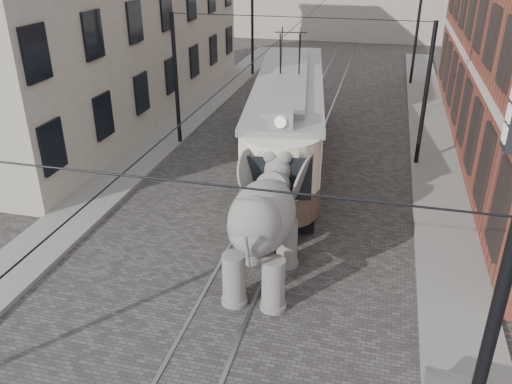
% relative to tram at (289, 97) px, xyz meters
% --- Properties ---
extents(ground, '(120.00, 120.00, 0.00)m').
position_rel_tram_xyz_m(ground, '(0.35, -5.62, -2.73)').
color(ground, '#474441').
extents(tram_rails, '(1.54, 80.00, 0.02)m').
position_rel_tram_xyz_m(tram_rails, '(0.35, -5.62, -2.72)').
color(tram_rails, slate).
rests_on(tram_rails, ground).
extents(sidewalk_right, '(2.00, 60.00, 0.15)m').
position_rel_tram_xyz_m(sidewalk_right, '(6.35, -5.62, -2.65)').
color(sidewalk_right, slate).
rests_on(sidewalk_right, ground).
extents(sidewalk_left, '(2.00, 60.00, 0.15)m').
position_rel_tram_xyz_m(sidewalk_left, '(-6.15, -5.62, -2.65)').
color(sidewalk_left, slate).
rests_on(sidewalk_left, ground).
extents(stucco_building, '(7.00, 24.00, 10.00)m').
position_rel_tram_xyz_m(stucco_building, '(-10.65, 4.38, 2.27)').
color(stucco_building, gray).
rests_on(stucco_building, ground).
extents(catenary, '(11.00, 30.20, 6.00)m').
position_rel_tram_xyz_m(catenary, '(0.15, -0.62, 0.27)').
color(catenary, black).
rests_on(catenary, ground).
extents(tram, '(4.76, 14.02, 5.46)m').
position_rel_tram_xyz_m(tram, '(0.00, 0.00, 0.00)').
color(tram, beige).
rests_on(tram, ground).
extents(elephant, '(3.08, 5.46, 3.31)m').
position_rel_tram_xyz_m(elephant, '(1.07, -9.48, -1.08)').
color(elephant, slate).
rests_on(elephant, ground).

